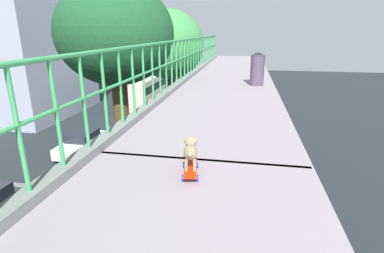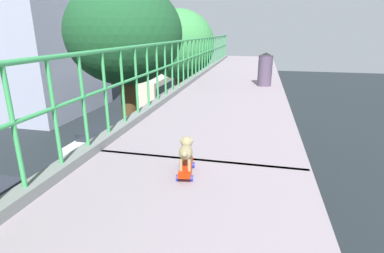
{
  "view_description": "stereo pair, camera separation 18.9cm",
  "coord_description": "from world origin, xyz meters",
  "px_view_note": "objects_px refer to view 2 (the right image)",
  "views": [
    {
      "loc": [
        1.68,
        -1.6,
        7.53
      ],
      "look_at": [
        0.93,
        2.51,
        6.18
      ],
      "focal_mm": 27.9,
      "sensor_mm": 36.0,
      "label": 1
    },
    {
      "loc": [
        1.86,
        -1.56,
        7.53
      ],
      "look_at": [
        0.93,
        2.51,
        6.18
      ],
      "focal_mm": 27.9,
      "sensor_mm": 36.0,
      "label": 2
    }
  ],
  "objects_px": {
    "city_bus": "(161,87)",
    "small_dog": "(186,150)",
    "toy_skateboard": "(186,168)",
    "car_white_sixth": "(94,141)",
    "car_blue_fifth": "(117,176)",
    "litter_bin": "(265,69)",
    "car_red_taxi_seventh": "(159,133)"
  },
  "relations": [
    {
      "from": "city_bus",
      "to": "small_dog",
      "type": "relative_size",
      "value": 26.84
    },
    {
      "from": "city_bus",
      "to": "toy_skateboard",
      "type": "xyz_separation_m",
      "value": [
        9.7,
        -27.61,
        4.35
      ]
    },
    {
      "from": "car_white_sixth",
      "to": "car_blue_fifth",
      "type": "bearing_deg",
      "value": -48.55
    },
    {
      "from": "city_bus",
      "to": "litter_bin",
      "type": "xyz_separation_m",
      "value": [
        10.57,
        -21.63,
        4.76
      ]
    },
    {
      "from": "car_white_sixth",
      "to": "car_red_taxi_seventh",
      "type": "bearing_deg",
      "value": 34.61
    },
    {
      "from": "small_dog",
      "to": "litter_bin",
      "type": "distance_m",
      "value": 6.01
    },
    {
      "from": "city_bus",
      "to": "toy_skateboard",
      "type": "height_order",
      "value": "toy_skateboard"
    },
    {
      "from": "city_bus",
      "to": "small_dog",
      "type": "bearing_deg",
      "value": -70.62
    },
    {
      "from": "car_white_sixth",
      "to": "small_dog",
      "type": "xyz_separation_m",
      "value": [
        9.57,
        -13.37,
        5.61
      ]
    },
    {
      "from": "car_red_taxi_seventh",
      "to": "small_dog",
      "type": "distance_m",
      "value": 17.85
    },
    {
      "from": "car_blue_fifth",
      "to": "car_red_taxi_seventh",
      "type": "distance_m",
      "value": 6.76
    },
    {
      "from": "toy_skateboard",
      "to": "city_bus",
      "type": "bearing_deg",
      "value": 109.36
    },
    {
      "from": "city_bus",
      "to": "small_dog",
      "type": "xyz_separation_m",
      "value": [
        9.7,
        -27.58,
        4.56
      ]
    },
    {
      "from": "small_dog",
      "to": "car_white_sixth",
      "type": "bearing_deg",
      "value": 125.61
    },
    {
      "from": "car_blue_fifth",
      "to": "car_red_taxi_seventh",
      "type": "xyz_separation_m",
      "value": [
        -0.08,
        6.76,
        -0.01
      ]
    },
    {
      "from": "car_red_taxi_seventh",
      "to": "city_bus",
      "type": "relative_size",
      "value": 0.36
    },
    {
      "from": "car_white_sixth",
      "to": "litter_bin",
      "type": "bearing_deg",
      "value": -35.39
    },
    {
      "from": "car_blue_fifth",
      "to": "toy_skateboard",
      "type": "bearing_deg",
      "value": -57.51
    },
    {
      "from": "city_bus",
      "to": "litter_bin",
      "type": "bearing_deg",
      "value": -63.95
    },
    {
      "from": "car_red_taxi_seventh",
      "to": "city_bus",
      "type": "xyz_separation_m",
      "value": [
        -3.79,
        11.69,
        1.03
      ]
    },
    {
      "from": "car_white_sixth",
      "to": "city_bus",
      "type": "bearing_deg",
      "value": 90.51
    },
    {
      "from": "car_blue_fifth",
      "to": "litter_bin",
      "type": "relative_size",
      "value": 4.09
    },
    {
      "from": "small_dog",
      "to": "litter_bin",
      "type": "relative_size",
      "value": 0.43
    },
    {
      "from": "car_red_taxi_seventh",
      "to": "litter_bin",
      "type": "relative_size",
      "value": 4.08
    },
    {
      "from": "car_blue_fifth",
      "to": "toy_skateboard",
      "type": "distance_m",
      "value": 12.12
    },
    {
      "from": "car_blue_fifth",
      "to": "small_dog",
      "type": "distance_m",
      "value": 12.19
    },
    {
      "from": "city_bus",
      "to": "car_blue_fifth",
      "type": "bearing_deg",
      "value": -78.16
    },
    {
      "from": "car_red_taxi_seventh",
      "to": "small_dog",
      "type": "height_order",
      "value": "small_dog"
    },
    {
      "from": "car_blue_fifth",
      "to": "car_white_sixth",
      "type": "xyz_separation_m",
      "value": [
        -3.74,
        4.23,
        -0.03
      ]
    },
    {
      "from": "car_blue_fifth",
      "to": "small_dog",
      "type": "height_order",
      "value": "small_dog"
    },
    {
      "from": "toy_skateboard",
      "to": "small_dog",
      "type": "bearing_deg",
      "value": 98.2
    },
    {
      "from": "car_white_sixth",
      "to": "car_red_taxi_seventh",
      "type": "height_order",
      "value": "car_red_taxi_seventh"
    }
  ]
}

